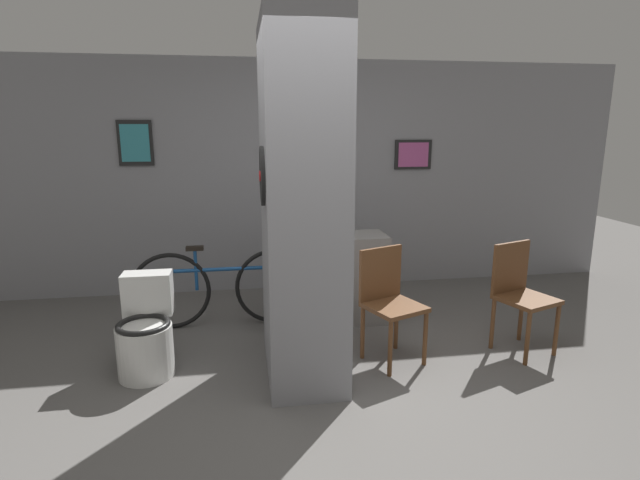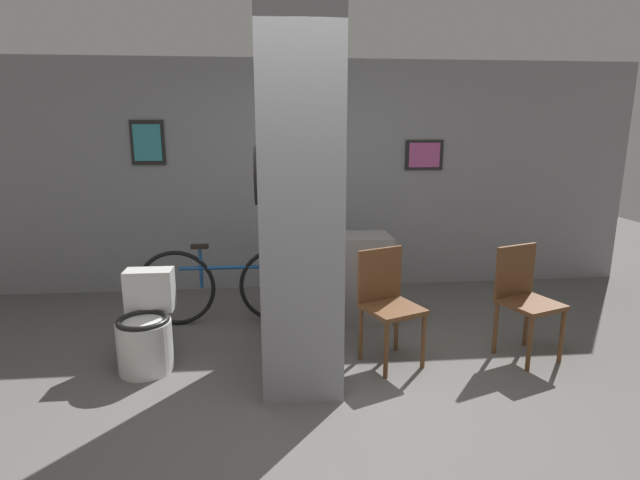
{
  "view_description": "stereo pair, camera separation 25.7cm",
  "coord_description": "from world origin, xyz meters",
  "px_view_note": "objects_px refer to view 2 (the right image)",
  "views": [
    {
      "loc": [
        -0.5,
        -3.07,
        1.88
      ],
      "look_at": [
        0.14,
        0.93,
        0.95
      ],
      "focal_mm": 28.0,
      "sensor_mm": 36.0,
      "label": 1
    },
    {
      "loc": [
        -0.24,
        -3.1,
        1.88
      ],
      "look_at": [
        0.14,
        0.93,
        0.95
      ],
      "focal_mm": 28.0,
      "sensor_mm": 36.0,
      "label": 2
    }
  ],
  "objects_px": {
    "chair_near_pillar": "(387,300)",
    "chair_by_doorway": "(524,295)",
    "toilet": "(146,330)",
    "bicycle": "(228,285)",
    "bottle_tall": "(304,222)"
  },
  "relations": [
    {
      "from": "bicycle",
      "to": "bottle_tall",
      "type": "xyz_separation_m",
      "value": [
        0.74,
        0.01,
        0.6
      ]
    },
    {
      "from": "toilet",
      "to": "chair_by_doorway",
      "type": "height_order",
      "value": "chair_by_doorway"
    },
    {
      "from": "toilet",
      "to": "bicycle",
      "type": "height_order",
      "value": "bicycle"
    },
    {
      "from": "chair_near_pillar",
      "to": "chair_by_doorway",
      "type": "bearing_deg",
      "value": -22.27
    },
    {
      "from": "chair_by_doorway",
      "to": "bottle_tall",
      "type": "relative_size",
      "value": 2.7
    },
    {
      "from": "chair_near_pillar",
      "to": "bottle_tall",
      "type": "bearing_deg",
      "value": 101.25
    },
    {
      "from": "chair_near_pillar",
      "to": "bicycle",
      "type": "relative_size",
      "value": 0.54
    },
    {
      "from": "toilet",
      "to": "bottle_tall",
      "type": "height_order",
      "value": "bottle_tall"
    },
    {
      "from": "chair_near_pillar",
      "to": "chair_by_doorway",
      "type": "distance_m",
      "value": 1.15
    },
    {
      "from": "toilet",
      "to": "chair_by_doorway",
      "type": "distance_m",
      "value": 3.07
    },
    {
      "from": "chair_by_doorway",
      "to": "toilet",
      "type": "bearing_deg",
      "value": 158.6
    },
    {
      "from": "chair_near_pillar",
      "to": "chair_by_doorway",
      "type": "xyz_separation_m",
      "value": [
        1.15,
        0.0,
        0.0
      ]
    },
    {
      "from": "chair_by_doorway",
      "to": "bicycle",
      "type": "relative_size",
      "value": 0.54
    },
    {
      "from": "bottle_tall",
      "to": "toilet",
      "type": "bearing_deg",
      "value": -146.7
    },
    {
      "from": "bicycle",
      "to": "bottle_tall",
      "type": "bearing_deg",
      "value": 0.56
    }
  ]
}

